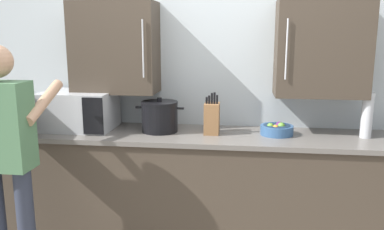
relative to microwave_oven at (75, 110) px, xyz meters
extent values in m
cube|color=#B2BCC1|center=(1.08, 0.32, 0.33)|extent=(3.75, 0.10, 2.83)
cube|color=#3D3328|center=(0.31, 0.11, 0.48)|extent=(0.65, 0.32, 0.70)
cylinder|color=#B7BABF|center=(0.58, -0.07, 0.48)|extent=(0.01, 0.01, 0.42)
cube|color=#3D3328|center=(1.86, 0.11, 0.48)|extent=(0.65, 0.32, 0.70)
cylinder|color=#B7BABF|center=(1.59, -0.07, 0.48)|extent=(0.01, 0.01, 0.42)
cube|color=#3D3328|center=(1.08, -0.03, -0.63)|extent=(3.16, 0.57, 0.90)
cube|color=#605B56|center=(1.08, -0.03, -0.17)|extent=(3.20, 0.61, 0.03)
cube|color=#B7BABF|center=(0.03, 0.01, 0.00)|extent=(0.54, 0.42, 0.30)
cube|color=beige|center=(-0.05, 0.00, 0.00)|extent=(0.35, 0.35, 0.24)
cube|color=black|center=(0.22, -0.20, 0.00)|extent=(0.15, 0.01, 0.27)
cube|color=black|center=(-0.20, -0.39, 0.00)|extent=(0.11, 0.39, 0.27)
cylinder|color=#B7BABF|center=(2.19, 0.00, 0.00)|extent=(0.08, 0.08, 0.30)
cylinder|color=#B7BABF|center=(2.19, 0.00, 0.16)|extent=(0.08, 0.08, 0.03)
cube|color=brown|center=(1.08, -0.02, -0.03)|extent=(0.11, 0.15, 0.23)
cylinder|color=black|center=(1.04, -0.04, 0.11)|extent=(0.02, 0.02, 0.05)
cylinder|color=black|center=(1.06, -0.04, 0.11)|extent=(0.02, 0.02, 0.06)
cylinder|color=black|center=(1.08, -0.04, 0.12)|extent=(0.02, 0.02, 0.08)
cylinder|color=black|center=(1.10, -0.04, 0.13)|extent=(0.02, 0.02, 0.08)
cylinder|color=black|center=(1.11, -0.04, 0.12)|extent=(0.02, 0.02, 0.07)
cylinder|color=#335684|center=(1.56, 0.01, -0.11)|extent=(0.24, 0.24, 0.07)
cylinder|color=#192B42|center=(1.56, 0.01, -0.10)|extent=(0.20, 0.20, 0.05)
sphere|color=#511E5B|center=(1.59, 0.00, -0.08)|extent=(0.04, 0.04, 0.04)
sphere|color=#511E5B|center=(1.58, 0.02, -0.08)|extent=(0.06, 0.06, 0.06)
sphere|color=#5B9333|center=(1.59, -0.01, -0.08)|extent=(0.06, 0.06, 0.06)
sphere|color=orange|center=(1.54, -0.04, -0.08)|extent=(0.04, 0.04, 0.04)
sphere|color=#5B9333|center=(1.51, -0.01, -0.08)|extent=(0.05, 0.05, 0.05)
cylinder|color=black|center=(0.68, 0.00, -0.04)|extent=(0.27, 0.27, 0.22)
cylinder|color=black|center=(0.68, 0.00, 0.08)|extent=(0.28, 0.28, 0.02)
cylinder|color=black|center=(0.68, 0.00, 0.10)|extent=(0.04, 0.04, 0.03)
cylinder|color=black|center=(0.51, 0.00, 0.04)|extent=(0.05, 0.02, 0.02)
cylinder|color=black|center=(0.84, 0.00, 0.04)|extent=(0.05, 0.02, 0.02)
cube|color=#47704C|center=(-0.15, -0.71, 0.03)|extent=(0.34, 0.20, 0.54)
cylinder|color=tan|center=(0.02, -0.51, 0.15)|extent=(0.08, 0.44, 0.25)
camera|label=1|loc=(1.29, -2.87, 0.57)|focal=36.66mm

